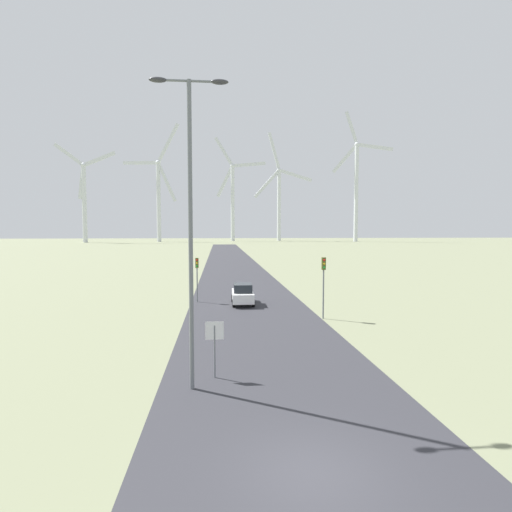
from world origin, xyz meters
The scene contains 12 objects.
ground_plane centered at (0.00, 0.00, 0.00)m, with size 600.00×600.00×0.00m, color #757A5B.
road_surface centered at (0.00, 48.00, 0.00)m, with size 10.00×240.00×0.01m.
streetlamp centered at (-3.60, 6.05, 7.55)m, with size 3.09×0.32×12.44m.
stop_sign_near centered at (-2.69, 7.20, 1.76)m, with size 0.81×0.07×2.51m.
traffic_light_post_near_left centered at (-4.45, 25.95, 2.93)m, with size 0.28×0.34×4.00m.
traffic_light_post_near_right centered at (5.12, 18.20, 3.29)m, with size 0.28×0.34×4.52m.
car_approaching centered at (-0.42, 24.43, 0.91)m, with size 1.88×4.12×1.83m.
wind_turbine_far_left centered at (-70.46, 201.07, 24.33)m, with size 30.09×2.60×50.00m.
wind_turbine_left centered at (-34.88, 211.76, 27.23)m, with size 33.05×17.21×62.69m.
wind_turbine_center centered at (5.70, 223.04, 27.02)m, with size 28.73×11.96×60.48m.
wind_turbine_right centered at (33.29, 225.67, 26.54)m, with size 36.42×10.57×63.21m.
wind_turbine_far_right centered at (73.02, 204.91, 32.03)m, with size 29.19×15.03×71.52m.
Camera 1 is at (-2.48, -10.12, 6.52)m, focal length 28.00 mm.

